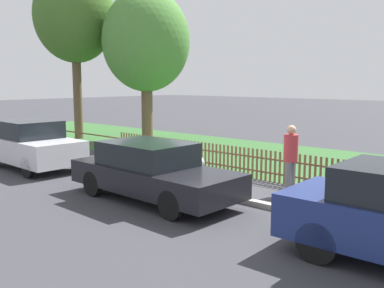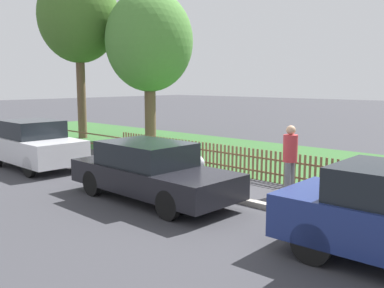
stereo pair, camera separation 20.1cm
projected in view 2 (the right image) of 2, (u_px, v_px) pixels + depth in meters
name	position (u px, v px, depth m)	size (l,w,h in m)	color
ground_plane	(197.00, 194.00, 10.85)	(120.00, 120.00, 0.00)	#38383D
kerb_stone	(199.00, 191.00, 10.91)	(40.14, 0.20, 0.12)	#9E998E
grass_strip	(307.00, 162.00, 15.05)	(40.14, 6.85, 0.01)	#33602D
park_fence	(251.00, 163.00, 12.51)	(40.14, 0.05, 0.91)	brown
parked_car_silver_hatchback	(35.00, 144.00, 14.02)	(3.83, 1.81, 1.57)	silver
parked_car_black_saloon	(151.00, 171.00, 10.24)	(4.50, 1.81, 1.39)	black
covered_motorcycle	(179.00, 160.00, 12.36)	(2.01, 0.82, 0.95)	black
tree_nearest_kerb	(79.00, 17.00, 20.77)	(3.91, 3.91, 8.23)	brown
tree_behind_motorcycle	(149.00, 42.00, 19.79)	(4.06, 4.06, 7.03)	brown
pedestrian_near_fence	(290.00, 156.00, 10.58)	(0.40, 0.41, 1.76)	slate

